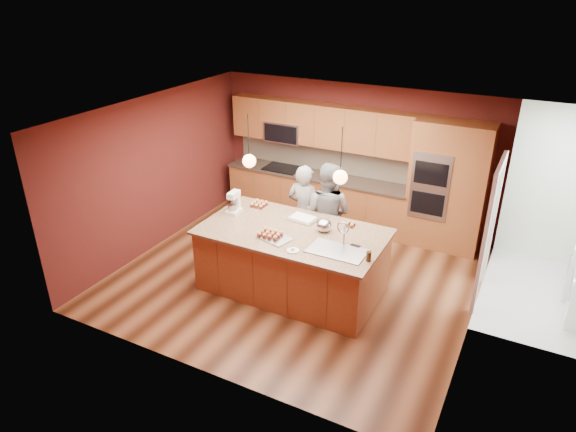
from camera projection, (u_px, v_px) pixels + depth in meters
The scene contains 24 objects.
floor at pixel (296, 277), 8.41m from camera, with size 5.50×5.50×0.00m, color #401F0F.
ceiling at pixel (297, 114), 7.25m from camera, with size 5.50×5.50×0.00m, color white.
wall_back at pixel (355, 155), 9.84m from camera, with size 5.50×5.50×0.00m, color #501A17.
wall_front at pixel (198, 280), 5.83m from camera, with size 5.50×5.50×0.00m, color #501A17.
wall_left at pixel (156, 172), 8.98m from camera, with size 5.00×5.00×0.00m, color #501A17.
wall_right at pixel (485, 240), 6.69m from camera, with size 5.00×5.00×0.00m, color #501A17.
cabinet_run at pixel (316, 171), 10.07m from camera, with size 3.74×0.64×2.30m.
oven_column at pixel (447, 186), 8.91m from camera, with size 1.30×0.62×2.30m.
doorway_trim at pixel (488, 235), 7.47m from camera, with size 0.08×1.11×2.20m, color silver, non-canonical shape.
pendant_left at pixel (249, 161), 7.55m from camera, with size 0.20×0.20×0.80m.
pendant_right at pixel (340, 177), 6.95m from camera, with size 0.20×0.20×0.80m.
island at pixel (293, 260), 7.88m from camera, with size 2.77×1.54×1.40m.
person_left at pixel (304, 212), 8.70m from camera, with size 0.61×0.40×1.68m, color black.
person_right at pixel (327, 214), 8.50m from camera, with size 0.87×0.68×1.78m, color gray.
stand_mixer at pixel (234, 204), 8.19m from camera, with size 0.21×0.28×0.36m.
sheet_cake at pixel (303, 218), 8.00m from camera, with size 0.46×0.36×0.05m.
cooling_rack at pixel (275, 238), 7.44m from camera, with size 0.46×0.33×0.02m, color #A8AAB0.
mixing_bowl at pixel (324, 225), 7.62m from camera, with size 0.24×0.24×0.20m, color #B8BBBF.
plate at pixel (293, 250), 7.11m from camera, with size 0.18×0.18×0.01m, color white.
tumbler at pixel (369, 256), 6.84m from camera, with size 0.07×0.07×0.14m, color #31220B.
phone at pixel (355, 246), 7.23m from camera, with size 0.14×0.08×0.01m, color black.
cupcakes_left at pixel (259, 204), 8.46m from camera, with size 0.26×0.26×0.08m, color #DC854D, non-canonical shape.
cupcakes_rack at pixel (270, 234), 7.46m from camera, with size 0.35×0.26×0.08m, color #DC854D, non-canonical shape.
cupcakes_right at pixel (350, 224), 7.79m from camera, with size 0.15×0.15×0.07m, color #DC854D, non-canonical shape.
Camera 1 is at (3.19, -6.42, 4.50)m, focal length 32.00 mm.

